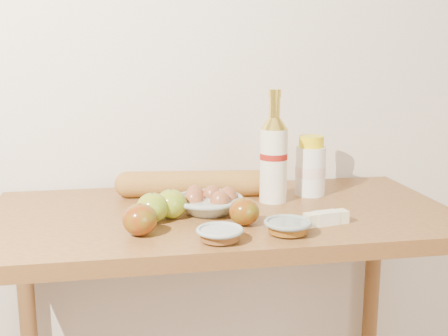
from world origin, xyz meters
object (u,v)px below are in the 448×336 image
at_px(table, 222,256).
at_px(bourbon_bottle, 274,157).
at_px(cream_bottle, 310,168).
at_px(egg_bowl, 209,202).
at_px(baguette, 193,184).

distance_m(table, bourbon_bottle, 0.30).
xyz_separation_m(table, cream_bottle, (0.28, 0.12, 0.20)).
height_order(table, egg_bowl, egg_bowl).
distance_m(table, cream_bottle, 0.36).
bearing_deg(cream_bottle, baguette, 169.96).
bearing_deg(egg_bowl, table, 10.37).
relative_size(table, bourbon_bottle, 3.91).
height_order(table, baguette, baguette).
relative_size(table, baguette, 2.68).
height_order(bourbon_bottle, baguette, bourbon_bottle).
bearing_deg(cream_bottle, bourbon_bottle, -160.35).
xyz_separation_m(table, egg_bowl, (-0.04, -0.01, 0.15)).
bearing_deg(baguette, table, -63.77).
xyz_separation_m(table, baguette, (-0.06, 0.16, 0.16)).
distance_m(bourbon_bottle, baguette, 0.25).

